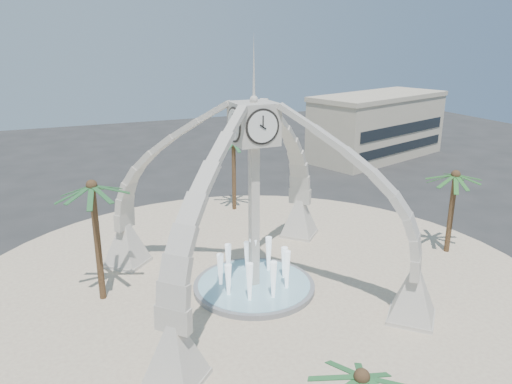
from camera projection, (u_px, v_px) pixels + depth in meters
name	position (u px, v px, depth m)	size (l,w,h in m)	color
ground	(254.00, 289.00, 33.03)	(140.00, 140.00, 0.00)	#282828
plaza	(254.00, 289.00, 33.02)	(40.00, 40.00, 0.06)	beige
clock_tower	(254.00, 196.00, 31.07)	(17.94, 17.94, 16.30)	beige
fountain	(254.00, 285.00, 32.94)	(8.00, 8.00, 3.62)	gray
building_ne	(378.00, 126.00, 67.51)	(21.87, 14.17, 8.60)	#C3B398
palm_east	(456.00, 176.00, 36.88)	(5.40, 5.40, 7.02)	brown
palm_west	(92.00, 188.00, 29.59)	(5.45, 5.45, 8.36)	brown
palm_north	(233.00, 144.00, 46.14)	(4.66, 4.66, 7.34)	brown
palm_south	(362.00, 379.00, 16.56)	(4.51, 4.51, 5.91)	brown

